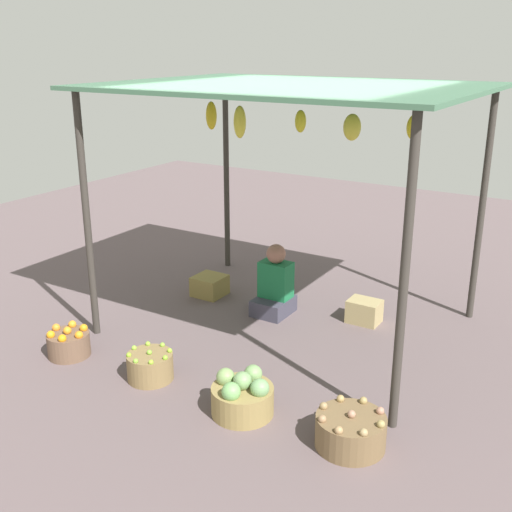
% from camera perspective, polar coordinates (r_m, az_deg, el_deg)
% --- Properties ---
extents(ground_plane, '(14.00, 14.00, 0.00)m').
position_cam_1_polar(ground_plane, '(6.67, 2.94, -6.19)').
color(ground_plane, '#625255').
extents(market_stall_structure, '(3.45, 2.70, 2.45)m').
position_cam_1_polar(market_stall_structure, '(6.07, 3.37, 13.72)').
color(market_stall_structure, '#38332D').
rests_on(market_stall_structure, ground).
extents(vendor_person, '(0.36, 0.44, 0.78)m').
position_cam_1_polar(vendor_person, '(6.83, 1.71, -2.84)').
color(vendor_person, '#3D3B4A').
rests_on(vendor_person, ground).
extents(basket_oranges, '(0.40, 0.40, 0.29)m').
position_cam_1_polar(basket_oranges, '(6.24, -16.61, -7.59)').
color(basket_oranges, brown).
rests_on(basket_oranges, ground).
extents(basket_limes, '(0.41, 0.41, 0.28)m').
position_cam_1_polar(basket_limes, '(5.68, -9.57, -9.81)').
color(basket_limes, olive).
rests_on(basket_limes, ground).
extents(basket_cabbages, '(0.50, 0.50, 0.37)m').
position_cam_1_polar(basket_cabbages, '(5.11, -1.23, -12.59)').
color(basket_cabbages, olive).
rests_on(basket_cabbages, ground).
extents(basket_potatoes, '(0.52, 0.52, 0.30)m').
position_cam_1_polar(basket_potatoes, '(4.82, 8.57, -15.40)').
color(basket_potatoes, brown).
rests_on(basket_potatoes, ground).
extents(wooden_crate_near_vendor, '(0.33, 0.26, 0.25)m').
position_cam_1_polar(wooden_crate_near_vendor, '(6.76, 9.78, -4.96)').
color(wooden_crate_near_vendor, tan).
rests_on(wooden_crate_near_vendor, ground).
extents(wooden_crate_stacked_rear, '(0.34, 0.34, 0.23)m').
position_cam_1_polar(wooden_crate_stacked_rear, '(7.38, -4.22, -2.69)').
color(wooden_crate_stacked_rear, olive).
rests_on(wooden_crate_stacked_rear, ground).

